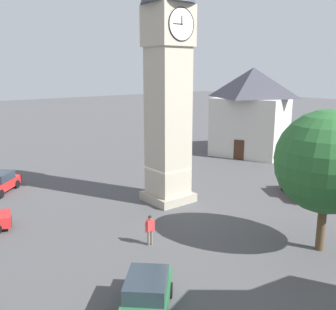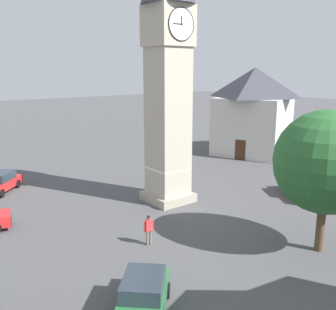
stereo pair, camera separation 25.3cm
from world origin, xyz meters
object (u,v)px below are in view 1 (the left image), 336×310
pedestrian (150,227)px  clock_tower (168,40)px  building_terrace_right (252,110)px  car_white_side (300,186)px  car_silver_kerb (146,297)px  tree (327,162)px

pedestrian → clock_tower: bearing=-136.0°
building_terrace_right → car_white_side: bearing=54.2°
car_silver_kerb → car_white_side: same height
clock_tower → pedestrian: (5.17, 4.99, -10.16)m
clock_tower → car_silver_kerb: 16.73m
car_silver_kerb → tree: 11.08m
car_white_side → building_terrace_right: 15.30m
car_silver_kerb → pedestrian: pedestrian is taller
tree → pedestrian: bearing=-41.7°
clock_tower → car_silver_kerb: size_ratio=4.60×
clock_tower → building_terrace_right: size_ratio=1.95×
car_silver_kerb → car_white_side: (-17.19, -4.45, 0.00)m
car_silver_kerb → tree: size_ratio=0.56×
tree → building_terrace_right: (-15.54, -17.62, 0.08)m
car_silver_kerb → tree: (-10.27, 1.20, 3.99)m
clock_tower → car_silver_kerb: (8.76, 9.74, -10.40)m
tree → building_terrace_right: bearing=-131.4°
car_white_side → tree: size_ratio=0.59×
clock_tower → building_terrace_right: clock_tower is taller
car_silver_kerb → building_terrace_right: 30.86m
car_silver_kerb → clock_tower: bearing=-132.0°
clock_tower → car_white_side: (-8.43, 5.29, -10.40)m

